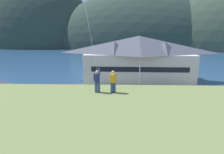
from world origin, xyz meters
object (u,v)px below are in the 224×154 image
storage_shed_near_lot (1,95)px  parking_light_pole (140,77)px  harbor_lodge (138,58)px  parked_car_mid_row_far (62,97)px  parked_car_front_row_end (45,110)px  parked_car_mid_row_near (136,112)px  parked_car_back_row_right (92,111)px  person_kite_flyer (97,80)px  person_companion (113,81)px  parked_car_mid_row_center (101,98)px  parked_car_back_row_left (136,100)px  parked_car_front_row_red (168,100)px  parked_car_corner_spot (172,113)px  moored_boat_wharfside (95,69)px  wharf_dock (107,70)px

storage_shed_near_lot → parking_light_pole: bearing=18.0°
harbor_lodge → parked_car_mid_row_far: size_ratio=6.22×
parked_car_front_row_end → parked_car_mid_row_near: bearing=-0.3°
parked_car_back_row_right → parking_light_pole: (7.56, 9.21, 2.70)m
parking_light_pole → person_kite_flyer: bearing=-105.9°
parked_car_front_row_end → person_kite_flyer: person_kite_flyer is taller
parked_car_back_row_right → person_kite_flyer: 12.82m
parked_car_mid_row_far → person_companion: bearing=-60.5°
parked_car_mid_row_center → person_companion: 17.22m
parked_car_front_row_end → parked_car_back_row_right: bearing=-0.3°
parked_car_back_row_left → person_companion: 17.08m
parked_car_front_row_red → person_companion: size_ratio=2.45×
parked_car_corner_spot → parked_car_back_row_left: bearing=132.4°
parked_car_back_row_left → parked_car_mid_row_center: 5.76m
parked_car_mid_row_near → person_kite_flyer: 13.29m
parked_car_mid_row_near → parked_car_mid_row_far: bearing=154.6°
harbor_lodge → parking_light_pole: size_ratio=4.25×
parked_car_back_row_right → parking_light_pole: bearing=50.6°
parked_car_back_row_left → parking_light_pole: size_ratio=0.69×
storage_shed_near_lot → parked_car_corner_spot: size_ratio=1.47×
moored_boat_wharfside → person_kite_flyer: (5.10, -40.65, 7.62)m
parked_car_mid_row_center → parked_car_mid_row_near: bearing=-43.5°
parked_car_mid_row_near → person_companion: (-2.88, -10.37, 7.26)m
harbor_lodge → parked_car_mid_row_far: 20.99m
moored_boat_wharfside → person_kite_flyer: size_ratio=4.25×
moored_boat_wharfside → parked_car_mid_row_near: size_ratio=1.87×
parked_car_mid_row_far → parked_car_front_row_red: 17.65m
moored_boat_wharfside → parked_car_front_row_red: bearing=-60.1°
parked_car_back_row_left → parked_car_corner_spot: same height
parked_car_front_row_red → parking_light_pole: parking_light_pole is taller
parked_car_mid_row_near → parked_car_back_row_right: bearing=179.7°
harbor_lodge → person_kite_flyer: harbor_lodge is taller
storage_shed_near_lot → parked_car_back_row_right: size_ratio=1.49×
parked_car_corner_spot → parked_car_front_row_red: bearing=81.1°
moored_boat_wharfside → parked_car_mid_row_near: bearing=-73.1°
parked_car_mid_row_center → parked_car_corner_spot: size_ratio=0.99×
wharf_dock → person_companion: 42.42m
parked_car_front_row_red → parked_car_back_row_right: size_ratio=0.99×
parked_car_mid_row_near → parked_car_back_row_right: same height
wharf_dock → parked_car_mid_row_near: (5.58, -31.20, 0.71)m
harbor_lodge → person_kite_flyer: (-6.51, -30.59, 2.67)m
parked_car_back_row_left → moored_boat_wharfside: bearing=110.6°
parked_car_mid_row_near → parked_car_front_row_red: bearing=38.7°
parking_light_pole → harbor_lodge: bearing=85.2°
parked_car_front_row_end → harbor_lodge: bearing=53.1°
parking_light_pole → parked_car_mid_row_far: bearing=-165.2°
moored_boat_wharfside → person_companion: size_ratio=4.54×
parked_car_corner_spot → person_kite_flyer: bearing=-131.5°
harbor_lodge → parked_car_back_row_right: 22.41m
parked_car_mid_row_far → parked_car_front_row_red: (17.61, -1.17, 0.00)m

